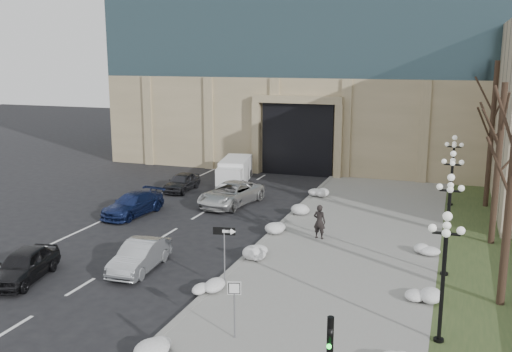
% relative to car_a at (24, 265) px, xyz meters
% --- Properties ---
extents(sidewalk, '(9.00, 40.00, 0.12)m').
position_rel_car_a_xyz_m(sidewalk, '(12.79, 8.18, -0.65)').
color(sidewalk, gray).
rests_on(sidewalk, ground).
extents(curb, '(0.30, 40.00, 0.14)m').
position_rel_car_a_xyz_m(curb, '(8.29, 8.18, -0.64)').
color(curb, gray).
rests_on(curb, ground).
extents(grass_strip, '(4.00, 40.00, 0.10)m').
position_rel_car_a_xyz_m(grass_strip, '(19.29, 8.18, -0.66)').
color(grass_strip, '#334522').
rests_on(grass_strip, ground).
extents(car_a, '(2.49, 4.45, 1.43)m').
position_rel_car_a_xyz_m(car_a, '(0.00, 0.00, 0.00)').
color(car_a, black).
rests_on(car_a, ground).
extents(car_b, '(1.76, 4.26, 1.37)m').
position_rel_car_a_xyz_m(car_b, '(4.19, 2.81, -0.03)').
color(car_b, '#A8ACB0').
rests_on(car_b, ground).
extents(car_c, '(2.51, 4.98, 1.39)m').
position_rel_car_a_xyz_m(car_c, '(-1.10, 10.85, -0.02)').
color(car_c, navy).
rests_on(car_c, ground).
extents(car_d, '(3.50, 5.87, 1.53)m').
position_rel_car_a_xyz_m(car_d, '(3.76, 15.18, 0.05)').
color(car_d, silver).
rests_on(car_d, ground).
extents(car_e, '(1.67, 3.95, 1.33)m').
position_rel_car_a_xyz_m(car_e, '(-1.19, 17.75, -0.05)').
color(car_e, '#2D2D32').
rests_on(car_e, ground).
extents(pedestrian, '(0.75, 0.56, 1.88)m').
position_rel_car_a_xyz_m(pedestrian, '(11.06, 9.83, 0.35)').
color(pedestrian, black).
rests_on(pedestrian, sidewalk).
extents(box_truck, '(3.03, 5.96, 1.80)m').
position_rel_car_a_xyz_m(box_truck, '(1.39, 21.82, 0.16)').
color(box_truck, silver).
rests_on(box_truck, ground).
extents(one_way_sign, '(1.02, 0.30, 2.71)m').
position_rel_car_a_xyz_m(one_way_sign, '(8.87, 2.24, 1.52)').
color(one_way_sign, slate).
rests_on(one_way_sign, ground).
extents(keep_sign, '(0.46, 0.18, 2.21)m').
position_rel_car_a_xyz_m(keep_sign, '(10.84, -1.99, 0.91)').
color(keep_sign, slate).
rests_on(keep_sign, ground).
extents(snow_clump_b, '(1.10, 1.60, 0.36)m').
position_rel_car_a_xyz_m(snow_clump_b, '(8.97, -3.78, -0.41)').
color(snow_clump_b, white).
rests_on(snow_clump_b, sidewalk).
extents(snow_clump_c, '(1.10, 1.60, 0.36)m').
position_rel_car_a_xyz_m(snow_clump_c, '(8.48, 1.44, -0.41)').
color(snow_clump_c, white).
rests_on(snow_clump_c, sidewalk).
extents(snow_clump_d, '(1.10, 1.60, 0.36)m').
position_rel_car_a_xyz_m(snow_clump_d, '(8.65, 6.07, -0.41)').
color(snow_clump_d, white).
rests_on(snow_clump_d, sidewalk).
extents(snow_clump_e, '(1.10, 1.60, 0.36)m').
position_rel_car_a_xyz_m(snow_clump_e, '(8.77, 9.67, -0.41)').
color(snow_clump_e, white).
rests_on(snow_clump_e, sidewalk).
extents(snow_clump_f, '(1.10, 1.60, 0.36)m').
position_rel_car_a_xyz_m(snow_clump_f, '(8.61, 14.37, -0.41)').
color(snow_clump_f, white).
rests_on(snow_clump_f, sidewalk).
extents(snow_clump_g, '(1.10, 1.60, 0.36)m').
position_rel_car_a_xyz_m(snow_clump_g, '(8.95, 18.75, -0.41)').
color(snow_clump_g, white).
rests_on(snow_clump_g, sidewalk).
extents(snow_clump_i, '(1.10, 1.60, 0.36)m').
position_rel_car_a_xyz_m(snow_clump_i, '(16.92, 3.06, -0.41)').
color(snow_clump_i, white).
rests_on(snow_clump_i, sidewalk).
extents(snow_clump_j, '(1.10, 1.60, 0.36)m').
position_rel_car_a_xyz_m(snow_clump_j, '(16.74, 8.91, -0.41)').
color(snow_clump_j, white).
rests_on(snow_clump_j, sidewalk).
extents(lamppost_a, '(1.18, 1.18, 4.76)m').
position_rel_car_a_xyz_m(lamppost_a, '(17.59, 0.18, 2.36)').
color(lamppost_a, black).
rests_on(lamppost_a, ground).
extents(lamppost_b, '(1.18, 1.18, 4.76)m').
position_rel_car_a_xyz_m(lamppost_b, '(17.59, 6.68, 2.36)').
color(lamppost_b, black).
rests_on(lamppost_b, ground).
extents(lamppost_c, '(1.18, 1.18, 4.76)m').
position_rel_car_a_xyz_m(lamppost_c, '(17.59, 13.18, 2.36)').
color(lamppost_c, black).
rests_on(lamppost_c, ground).
extents(lamppost_d, '(1.18, 1.18, 4.76)m').
position_rel_car_a_xyz_m(lamppost_d, '(17.59, 19.68, 2.36)').
color(lamppost_d, black).
rests_on(lamppost_d, ground).
extents(tree_mid, '(3.20, 3.20, 8.50)m').
position_rel_car_a_xyz_m(tree_mid, '(19.79, 12.18, 4.79)').
color(tree_mid, black).
rests_on(tree_mid, ground).
extents(tree_far, '(3.20, 3.20, 9.50)m').
position_rel_car_a_xyz_m(tree_far, '(19.79, 20.18, 5.44)').
color(tree_far, black).
rests_on(tree_far, ground).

